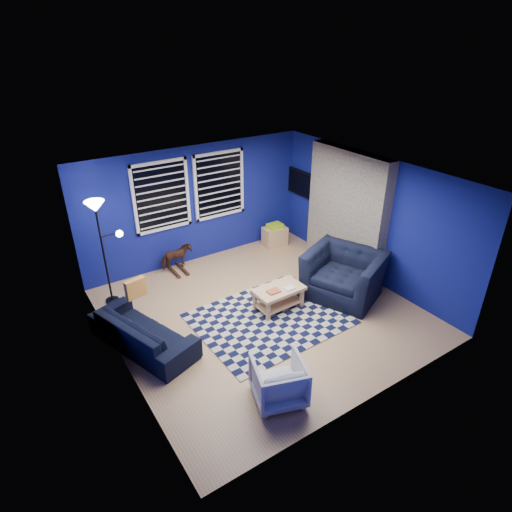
{
  "coord_description": "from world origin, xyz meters",
  "views": [
    {
      "loc": [
        -3.57,
        -5.22,
        4.5
      ],
      "look_at": [
        0.05,
        0.3,
        1.0
      ],
      "focal_mm": 30.0,
      "sensor_mm": 36.0,
      "label": 1
    }
  ],
  "objects": [
    {
      "name": "fireplace",
      "position": [
        2.36,
        0.5,
        1.2
      ],
      "size": [
        0.65,
        2.0,
        2.5
      ],
      "color": "gray",
      "rests_on": "floor"
    },
    {
      "name": "floor_lamp",
      "position": [
        -2.13,
        1.85,
        1.63
      ],
      "size": [
        0.54,
        0.33,
        1.98
      ],
      "color": "black",
      "rests_on": "floor"
    },
    {
      "name": "wall_left",
      "position": [
        -2.5,
        0.0,
        1.25
      ],
      "size": [
        0.0,
        5.0,
        5.0
      ],
      "primitive_type": "plane",
      "rotation": [
        1.57,
        0.0,
        1.57
      ],
      "color": "navy",
      "rests_on": "floor"
    },
    {
      "name": "sofa",
      "position": [
        -2.1,
        0.29,
        0.28
      ],
      "size": [
        2.04,
        1.31,
        0.56
      ],
      "primitive_type": "imported",
      "rotation": [
        0.0,
        0.0,
        1.89
      ],
      "color": "black",
      "rests_on": "floor"
    },
    {
      "name": "rocking_horse",
      "position": [
        -0.66,
        2.21,
        0.34
      ],
      "size": [
        0.3,
        0.63,
        0.53
      ],
      "primitive_type": "imported",
      "rotation": [
        0.0,
        0.0,
        1.59
      ],
      "color": "#412515",
      "rests_on": "floor"
    },
    {
      "name": "armchair_bent",
      "position": [
        -0.96,
        -1.79,
        0.32
      ],
      "size": [
        0.86,
        0.87,
        0.63
      ],
      "primitive_type": "imported",
      "rotation": [
        0.0,
        0.0,
        2.82
      ],
      "color": "gray",
      "rests_on": "floor"
    },
    {
      "name": "wall_right",
      "position": [
        2.5,
        0.0,
        1.25
      ],
      "size": [
        0.0,
        5.0,
        5.0
      ],
      "primitive_type": "plane",
      "rotation": [
        1.57,
        0.0,
        -1.57
      ],
      "color": "navy",
      "rests_on": "floor"
    },
    {
      "name": "window_left",
      "position": [
        -0.75,
        2.46,
        1.6
      ],
      "size": [
        1.17,
        0.06,
        1.42
      ],
      "color": "black",
      "rests_on": "wall_back"
    },
    {
      "name": "window_right",
      "position": [
        0.55,
        2.46,
        1.6
      ],
      "size": [
        1.17,
        0.06,
        1.42
      ],
      "color": "black",
      "rests_on": "wall_back"
    },
    {
      "name": "throw_pillow",
      "position": [
        -1.95,
        0.88,
        0.72
      ],
      "size": [
        0.37,
        0.17,
        0.34
      ],
      "primitive_type": "cube",
      "rotation": [
        0.0,
        0.0,
        0.19
      ],
      "color": "#F29D39",
      "rests_on": "sofa"
    },
    {
      "name": "ceiling",
      "position": [
        0.0,
        0.0,
        2.5
      ],
      "size": [
        5.0,
        5.0,
        0.0
      ],
      "primitive_type": "plane",
      "rotation": [
        3.14,
        0.0,
        0.0
      ],
      "color": "white",
      "rests_on": "wall_back"
    },
    {
      "name": "wall_back",
      "position": [
        0.0,
        2.5,
        1.25
      ],
      "size": [
        5.0,
        0.0,
        5.0
      ],
      "primitive_type": "plane",
      "rotation": [
        1.57,
        0.0,
        0.0
      ],
      "color": "navy",
      "rests_on": "floor"
    },
    {
      "name": "tv",
      "position": [
        2.45,
        2.0,
        1.4
      ],
      "size": [
        0.07,
        1.0,
        0.58
      ],
      "color": "black",
      "rests_on": "wall_right"
    },
    {
      "name": "armchair_big",
      "position": [
        1.6,
        -0.34,
        0.44
      ],
      "size": [
        1.71,
        1.62,
        0.88
      ],
      "primitive_type": "imported",
      "rotation": [
        0.0,
        0.0,
        -1.16
      ],
      "color": "black",
      "rests_on": "floor"
    },
    {
      "name": "floor",
      "position": [
        0.0,
        0.0,
        0.0
      ],
      "size": [
        5.0,
        5.0,
        0.0
      ],
      "primitive_type": "plane",
      "color": "tan",
      "rests_on": "ground"
    },
    {
      "name": "coffee_table",
      "position": [
        0.31,
        -0.05,
        0.31
      ],
      "size": [
        0.91,
        0.54,
        0.45
      ],
      "rotation": [
        0.0,
        0.0,
        0.03
      ],
      "color": "tan",
      "rests_on": "rug"
    },
    {
      "name": "rug",
      "position": [
        -0.02,
        -0.23,
        0.01
      ],
      "size": [
        2.55,
        2.06,
        0.02
      ],
      "primitive_type": "cube",
      "rotation": [
        0.0,
        0.0,
        0.02
      ],
      "color": "black",
      "rests_on": "floor"
    },
    {
      "name": "cabinet",
      "position": [
        1.77,
        2.11,
        0.24
      ],
      "size": [
        0.57,
        0.41,
        0.53
      ],
      "rotation": [
        0.0,
        0.0,
        -0.1
      ],
      "color": "tan",
      "rests_on": "floor"
    }
  ]
}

